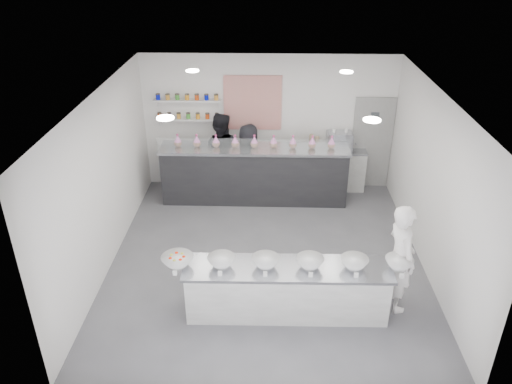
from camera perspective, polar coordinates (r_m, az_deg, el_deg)
floor at (r=9.09m, az=1.22°, el=-7.50°), size 6.00×6.00×0.00m
ceiling at (r=7.77m, az=1.45°, el=10.92°), size 6.00×6.00×0.00m
back_wall at (r=11.08m, az=1.46°, el=7.94°), size 5.50×0.00×5.50m
left_wall at (r=8.77m, az=-16.95°, el=1.17°), size 0.00×6.00×6.00m
right_wall at (r=8.76m, az=19.63°, el=0.69°), size 0.00×6.00×6.00m
back_door at (r=11.44m, az=13.08°, el=5.46°), size 0.88×0.04×2.10m
pattern_panel at (r=10.92m, az=-0.38°, el=10.14°), size 1.25×0.03×1.20m
jar_shelf_lower at (r=11.10m, az=-7.71°, el=8.27°), size 1.45×0.22×0.04m
jar_shelf_upper at (r=10.97m, az=-7.85°, el=10.34°), size 1.45×0.22×0.04m
preserve_jars at (r=10.99m, az=-7.81°, el=9.62°), size 1.45×0.10×0.56m
downlight_0 at (r=6.97m, az=-10.33°, el=8.33°), size 0.24×0.24×0.02m
downlight_1 at (r=6.96m, az=13.11°, el=8.03°), size 0.24×0.24×0.02m
downlight_2 at (r=9.42m, az=-7.28°, el=13.59°), size 0.24×0.24×0.02m
downlight_3 at (r=9.42m, az=10.30°, el=13.36°), size 0.24×0.24×0.02m
prep_counter at (r=7.70m, az=3.53°, el=-11.09°), size 3.09×0.73×0.84m
back_bar at (r=10.70m, az=-0.18°, el=2.05°), size 3.97×0.74×1.23m
sneeze_guard at (r=10.06m, az=-0.26°, el=5.22°), size 3.91×0.03×0.33m
espresso_ledge at (r=11.38m, az=9.23°, el=2.48°), size 1.25×0.40×0.93m
espresso_machine at (r=11.11m, az=9.49°, el=5.65°), size 0.56×0.38×0.42m
cup_stacks at (r=11.06m, az=6.64°, el=5.56°), size 0.24×0.24×0.36m
prep_bowls at (r=7.40m, az=3.64°, el=-8.05°), size 3.67×0.55×0.17m
label_cards at (r=7.00m, az=3.71°, el=-10.87°), size 3.31×0.04×0.07m
cookie_bags at (r=10.39m, az=-0.19°, el=5.80°), size 3.36×0.17×0.28m
woman_prep at (r=7.85m, az=16.14°, el=-7.24°), size 0.57×0.73×1.77m
staff_left at (r=10.98m, az=-4.08°, el=4.40°), size 0.98×0.81×1.83m
staff_right at (r=10.86m, az=-0.86°, el=3.64°), size 0.92×0.75×1.63m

